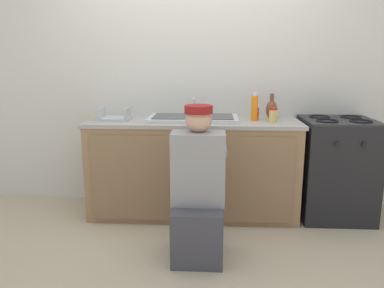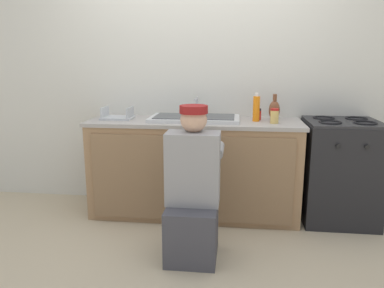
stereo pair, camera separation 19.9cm
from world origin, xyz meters
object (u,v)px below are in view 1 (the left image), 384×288
Objects in this scene: sink_double_basin at (193,118)px; condiment_jar at (273,115)px; stove_range at (335,168)px; vase_decorative at (271,109)px; spice_bottle_red at (257,114)px; plumber_person at (198,196)px; soap_bottle_orange at (255,108)px; dish_rack_tray at (115,117)px.

sink_double_basin is 6.25× the size of condiment_jar.
vase_decorative is at bearing 167.94° from stove_range.
vase_decorative is (0.14, 0.05, 0.04)m from spice_bottle_red.
plumber_person is 10.52× the size of spice_bottle_red.
stove_range is 0.92m from soap_bottle_orange.
sink_double_basin is 1.37m from stove_range.
stove_range is 3.66× the size of soap_bottle_orange.
vase_decorative is (-0.58, 0.12, 0.52)m from stove_range.
soap_bottle_orange is (0.55, -0.00, 0.09)m from sink_double_basin.
condiment_jar is at bearing -171.06° from stove_range.
sink_double_basin is at bearing 172.15° from condiment_jar.
soap_bottle_orange reaches higher than condiment_jar.
dish_rack_tray is 2.67× the size of spice_bottle_red.
stove_range is 1.45m from plumber_person.
plumber_person is at bearing -44.61° from dish_rack_tray.
dish_rack_tray is (-0.79, 0.78, 0.45)m from plumber_person.
stove_range is at bearing -0.06° from soap_bottle_orange.
plumber_person is at bearing -124.72° from vase_decorative.
stove_range is at bearing -5.70° from spice_bottle_red.
stove_range is 0.79m from vase_decorative.
sink_double_basin is 2.86× the size of dish_rack_tray.
soap_bottle_orange reaches higher than dish_rack_tray.
stove_range is 8.72× the size of spice_bottle_red.
condiment_jar is (0.70, -0.10, 0.05)m from sink_double_basin.
soap_bottle_orange is at bearing -111.99° from spice_bottle_red.
spice_bottle_red is (0.57, 0.07, 0.03)m from sink_double_basin.
dish_rack_tray is at bearing -178.37° from sink_double_basin.
sink_double_basin is 0.92m from plumber_person.
spice_bottle_red is 0.10m from soap_bottle_orange.
vase_decorative is at bearing 55.28° from plumber_person.
plumber_person is 1.07m from soap_bottle_orange.
plumber_person reaches higher than sink_double_basin.
sink_double_basin reaches higher than spice_bottle_red.
plumber_person is at bearing -119.84° from spice_bottle_red.
sink_double_basin reaches higher than condiment_jar.
sink_double_basin is 0.58m from spice_bottle_red.
plumber_person is 4.80× the size of vase_decorative.
condiment_jar is at bearing -7.85° from sink_double_basin.
spice_bottle_red is at bearing 60.16° from plumber_person.
sink_double_basin is 3.48× the size of vase_decorative.
spice_bottle_red is at bearing 6.90° from sink_double_basin.
spice_bottle_red is (1.29, 0.09, 0.03)m from dish_rack_tray.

